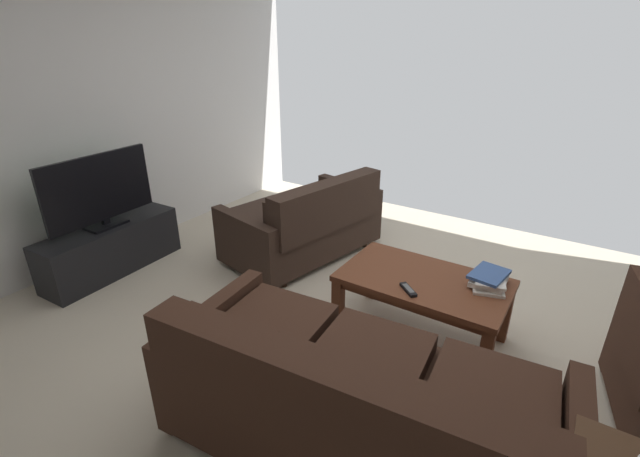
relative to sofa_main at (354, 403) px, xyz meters
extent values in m
cube|color=beige|center=(0.38, -0.90, -0.36)|extent=(5.53, 5.07, 0.01)
cube|color=silver|center=(3.15, -0.90, 1.03)|extent=(0.12, 5.07, 2.77)
cylinder|color=black|center=(-0.73, -0.50, -0.33)|extent=(0.05, 0.05, 0.06)
cylinder|color=black|center=(0.81, -0.36, -0.33)|extent=(0.05, 0.05, 0.06)
cylinder|color=black|center=(0.74, 0.37, -0.33)|extent=(0.05, 0.05, 0.06)
cube|color=#382116|center=(0.01, -0.06, -0.11)|extent=(1.78, 1.01, 0.38)
cube|color=#382116|center=(-0.56, -0.14, 0.13)|extent=(0.60, 0.80, 0.10)
cube|color=#382116|center=(0.01, -0.08, 0.13)|extent=(0.60, 0.80, 0.10)
cube|color=#382116|center=(0.58, -0.03, 0.13)|extent=(0.60, 0.80, 0.10)
cube|color=#382116|center=(-0.03, 0.30, 0.25)|extent=(1.72, 0.33, 0.44)
cube|color=#382116|center=(-0.59, 0.14, 0.25)|extent=(0.52, 0.17, 0.30)
cube|color=#382116|center=(-0.02, 0.19, 0.25)|extent=(0.52, 0.17, 0.30)
cube|color=#382116|center=(0.55, 0.25, 0.25)|extent=(0.52, 0.17, 0.30)
cube|color=#382116|center=(0.91, 0.02, -0.04)|extent=(0.18, 0.87, 0.54)
cylinder|color=black|center=(1.73, -2.31, -0.33)|extent=(0.06, 0.06, 0.06)
cylinder|color=black|center=(1.95, -1.25, -0.33)|extent=(0.06, 0.06, 0.06)
cylinder|color=black|center=(1.07, -2.17, -0.33)|extent=(0.06, 0.06, 0.06)
cylinder|color=black|center=(1.29, -1.12, -0.33)|extent=(0.06, 0.06, 0.06)
cube|color=#33231C|center=(1.51, -1.71, -0.12)|extent=(1.03, 1.37, 0.36)
cube|color=#33231C|center=(1.47, -2.02, 0.11)|extent=(0.80, 0.70, 0.10)
cube|color=#33231C|center=(1.59, -1.41, 0.11)|extent=(0.80, 0.70, 0.10)
cube|color=#33231C|center=(1.18, -1.64, 0.23)|extent=(0.43, 1.25, 0.43)
cube|color=#33231C|center=(1.23, -1.97, 0.23)|extent=(0.23, 0.57, 0.29)
cube|color=#33231C|center=(1.35, -1.36, 0.23)|extent=(0.23, 0.57, 0.29)
cube|color=#33231C|center=(1.38, -2.37, -0.05)|extent=(0.80, 0.26, 0.52)
cube|color=#33231C|center=(1.65, -1.06, -0.05)|extent=(0.80, 0.26, 0.52)
cube|color=brown|center=(0.08, -1.10, 0.09)|extent=(1.09, 0.64, 0.04)
cube|color=brown|center=(0.08, -1.10, 0.05)|extent=(1.00, 0.57, 0.05)
cube|color=brown|center=(-0.41, -1.38, -0.14)|extent=(0.07, 0.07, 0.43)
cube|color=brown|center=(0.58, -1.38, -0.14)|extent=(0.07, 0.07, 0.43)
cube|color=brown|center=(-0.41, -0.83, -0.14)|extent=(0.07, 0.07, 0.43)
cube|color=brown|center=(0.58, -0.83, -0.14)|extent=(0.07, 0.07, 0.43)
cube|color=black|center=(2.73, -0.51, -0.14)|extent=(0.42, 1.23, 0.44)
cube|color=black|center=(2.83, -0.50, -0.14)|extent=(0.07, 1.03, 0.26)
cube|color=black|center=(2.75, -0.45, -0.14)|extent=(0.21, 0.25, 0.06)
cube|color=black|center=(2.73, -0.51, 0.09)|extent=(0.21, 0.33, 0.02)
cube|color=black|center=(2.73, -0.51, 0.13)|extent=(0.04, 0.06, 0.06)
cube|color=black|center=(2.73, -0.51, 0.43)|extent=(0.08, 0.97, 0.56)
cube|color=#194C23|center=(2.75, -0.51, 0.43)|extent=(0.05, 0.94, 0.53)
cylinder|color=black|center=(-1.09, -1.25, -0.33)|extent=(0.06, 0.06, 0.06)
cube|color=silver|center=(-0.29, -1.23, 0.12)|extent=(0.26, 0.32, 0.02)
cube|color=silver|center=(-0.29, -1.24, 0.15)|extent=(0.21, 0.25, 0.03)
cube|color=silver|center=(-0.30, -1.23, 0.17)|extent=(0.24, 0.29, 0.02)
cube|color=#385693|center=(-0.29, -1.25, 0.19)|extent=(0.23, 0.29, 0.02)
cube|color=black|center=(0.11, -0.90, 0.12)|extent=(0.15, 0.14, 0.02)
cube|color=#59595B|center=(0.11, -0.90, 0.13)|extent=(0.10, 0.10, 0.00)
camera|label=1|loc=(-0.71, 1.39, 1.59)|focal=24.51mm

